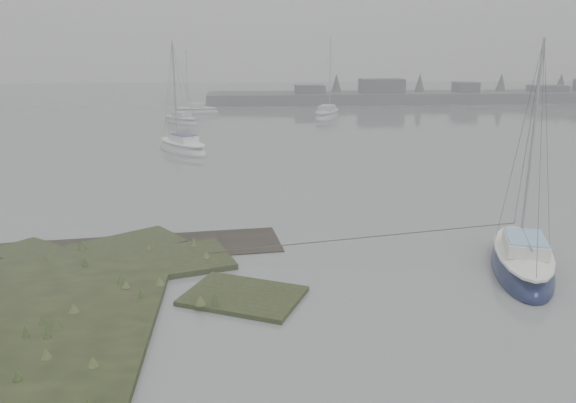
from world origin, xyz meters
The scene contains 7 objects.
ground centered at (0.00, 30.00, 0.00)m, with size 160.00×160.00×0.00m, color slate.
far_shoreline centered at (26.84, 61.90, 0.85)m, with size 60.00×8.00×4.15m.
sailboat_main centered at (10.24, 0.99, 0.26)m, with size 3.89×6.33×8.50m.
sailboat_white centered at (-3.85, 25.23, 0.27)m, with size 5.16×6.17×8.65m.
sailboat_far_a centered at (-5.63, 41.48, 0.24)m, with size 4.81×5.31×7.64m.
sailboat_far_b centered at (9.98, 44.74, 0.29)m, with size 4.62×6.85×9.23m.
sailboat_far_c centered at (-4.85, 50.15, 0.24)m, with size 5.71×2.24×7.89m.
Camera 1 is at (0.56, -16.62, 7.57)m, focal length 35.00 mm.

